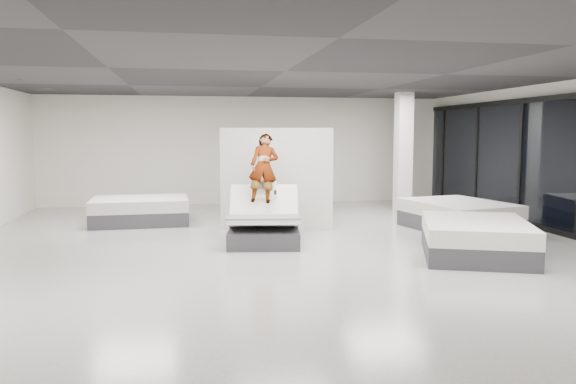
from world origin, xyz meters
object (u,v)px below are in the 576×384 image
(flat_bed_right_far, at_px, (459,216))
(column, at_px, (403,152))
(divider_panel, at_px, (277,179))
(remote, at_px, (275,192))
(flat_bed_left_far, at_px, (140,211))
(hero_bed, at_px, (264,225))
(flat_bed_right_near, at_px, (475,238))
(person, at_px, (264,182))

(flat_bed_right_far, relative_size, column, 0.80)
(divider_panel, distance_m, column, 4.49)
(remote, relative_size, flat_bed_right_far, 0.05)
(divider_panel, height_order, flat_bed_left_far, divider_panel)
(hero_bed, height_order, flat_bed_right_far, hero_bed)
(flat_bed_left_far, distance_m, column, 7.02)
(flat_bed_right_near, bearing_deg, column, 81.14)
(flat_bed_right_far, bearing_deg, remote, -169.80)
(remote, relative_size, divider_panel, 0.06)
(flat_bed_right_far, bearing_deg, flat_bed_right_near, -111.11)
(flat_bed_right_far, relative_size, flat_bed_right_near, 0.94)
(person, xyz_separation_m, flat_bed_left_far, (-2.60, 2.55, -0.85))
(flat_bed_right_far, xyz_separation_m, flat_bed_right_near, (-0.97, -2.52, -0.00))
(flat_bed_right_near, xyz_separation_m, column, (0.86, 5.54, 1.29))
(hero_bed, bearing_deg, flat_bed_left_far, 131.50)
(person, bearing_deg, flat_bed_right_near, -23.82)
(remote, xyz_separation_m, flat_bed_right_far, (4.19, 0.75, -0.68))
(remote, xyz_separation_m, divider_panel, (0.26, 1.47, 0.13))
(person, height_order, column, column)
(person, xyz_separation_m, flat_bed_right_far, (4.36, 0.38, -0.84))
(person, distance_m, column, 5.46)
(flat_bed_right_near, height_order, flat_bed_left_far, flat_bed_right_near)
(divider_panel, distance_m, flat_bed_left_far, 3.45)
(divider_panel, height_order, column, column)
(flat_bed_right_near, relative_size, flat_bed_left_far, 1.21)
(hero_bed, bearing_deg, flat_bed_right_far, 9.10)
(person, distance_m, remote, 0.44)
(hero_bed, bearing_deg, flat_bed_right_near, -27.77)
(flat_bed_right_near, bearing_deg, hero_bed, 152.23)
(remote, bearing_deg, divider_panel, 88.49)
(divider_panel, bearing_deg, remote, -88.37)
(flat_bed_right_near, bearing_deg, flat_bed_left_far, 141.91)
(divider_panel, bearing_deg, flat_bed_right_near, -35.91)
(flat_bed_right_far, distance_m, column, 3.29)
(column, bearing_deg, remote, -137.22)
(person, height_order, remote, person)
(flat_bed_right_far, bearing_deg, divider_panel, 169.65)
(remote, xyz_separation_m, flat_bed_right_near, (3.22, -1.76, -0.68))
(column, bearing_deg, divider_panel, -148.91)
(person, distance_m, flat_bed_right_far, 4.45)
(remote, distance_m, column, 5.60)
(person, relative_size, flat_bed_right_near, 0.56)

